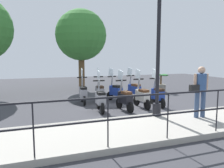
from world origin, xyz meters
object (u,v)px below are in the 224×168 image
at_px(scooter_near_1, 142,96).
at_px(scooter_far_3, 83,93).
at_px(tree_distant, 81,35).
at_px(pedestrian_with_bag, 200,88).
at_px(potted_palm, 161,84).
at_px(scooter_near_2, 125,98).
at_px(scooter_far_2, 100,92).
at_px(lamp_post_near, 158,56).
at_px(scooter_far_1, 115,91).
at_px(scooter_near_3, 100,99).
at_px(scooter_far_0, 134,89).
at_px(scooter_near_0, 157,95).

height_order(scooter_near_1, scooter_far_3, same).
bearing_deg(tree_distant, scooter_near_1, -166.89).
xyz_separation_m(pedestrian_with_bag, scooter_far_3, (3.92, 2.82, -0.60)).
bearing_deg(scooter_near_1, potted_palm, -45.87).
xyz_separation_m(scooter_near_2, scooter_far_2, (1.84, 0.43, 0.00)).
distance_m(lamp_post_near, scooter_far_1, 3.62).
distance_m(scooter_near_3, scooter_far_0, 2.77).
bearing_deg(scooter_far_0, pedestrian_with_bag, 170.53).
distance_m(scooter_far_1, scooter_far_2, 0.73).
distance_m(potted_palm, scooter_near_1, 4.34).
bearing_deg(pedestrian_with_bag, potted_palm, -14.40).
bearing_deg(scooter_far_1, pedestrian_with_bag, -177.58).
xyz_separation_m(potted_palm, scooter_near_1, (-3.21, 2.92, 0.04)).
height_order(scooter_near_1, scooter_near_2, same).
bearing_deg(scooter_near_1, pedestrian_with_bag, -165.42).
xyz_separation_m(scooter_near_0, scooter_far_3, (1.54, 2.78, 0.00)).
distance_m(lamp_post_near, scooter_far_3, 4.02).
distance_m(pedestrian_with_bag, scooter_near_1, 2.55).
height_order(scooter_near_1, scooter_far_1, same).
xyz_separation_m(pedestrian_with_bag, scooter_far_1, (3.88, 1.33, -0.60)).
distance_m(scooter_far_0, scooter_far_3, 2.50).
xyz_separation_m(potted_palm, scooter_far_1, (-1.68, 3.47, 0.04)).
height_order(scooter_near_1, scooter_near_3, same).
bearing_deg(scooter_far_2, scooter_far_1, -91.56).
distance_m(scooter_far_2, scooter_far_3, 0.77).
relative_size(pedestrian_with_bag, scooter_near_2, 1.03).
distance_m(scooter_near_0, scooter_far_3, 3.18).
relative_size(scooter_near_0, scooter_near_1, 1.00).
distance_m(scooter_near_2, scooter_near_3, 0.92).
bearing_deg(scooter_near_0, potted_palm, -31.17).
distance_m(scooter_near_1, scooter_far_3, 2.58).
height_order(scooter_far_0, scooter_far_1, same).
bearing_deg(potted_palm, tree_distant, 61.80).
distance_m(tree_distant, scooter_near_3, 6.17).
bearing_deg(lamp_post_near, scooter_far_2, 15.15).
xyz_separation_m(scooter_far_2, scooter_far_3, (-0.05, 0.77, 0.00)).
bearing_deg(scooter_far_3, scooter_near_3, -163.74).
distance_m(potted_palm, scooter_far_0, 2.90).
height_order(lamp_post_near, scooter_far_1, lamp_post_near).
xyz_separation_m(lamp_post_near, pedestrian_with_bag, (-0.62, -1.14, -0.97)).
bearing_deg(scooter_near_1, scooter_far_2, 34.66).
height_order(potted_palm, scooter_far_2, scooter_far_2).
xyz_separation_m(tree_distant, scooter_far_3, (-3.89, 0.77, -2.83)).
bearing_deg(pedestrian_with_bag, scooter_far_0, 11.18).
relative_size(scooter_far_1, scooter_far_2, 1.00).
xyz_separation_m(pedestrian_with_bag, scooter_near_0, (2.38, 0.04, -0.60)).
relative_size(lamp_post_near, scooter_near_1, 2.79).
height_order(tree_distant, scooter_far_2, tree_distant).
bearing_deg(pedestrian_with_bag, scooter_far_3, 42.41).
bearing_deg(scooter_near_1, lamp_post_near, 164.33).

